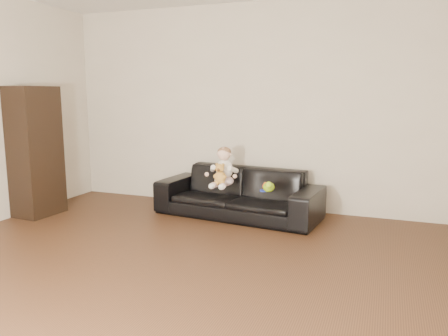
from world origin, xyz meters
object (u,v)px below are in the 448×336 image
at_px(sofa, 238,193).
at_px(toy_rattle, 266,187).
at_px(baby, 224,169).
at_px(teddy_bear, 220,174).
at_px(cabinet, 36,152).
at_px(toy_blue_disc, 264,191).
at_px(toy_green, 269,187).

xyz_separation_m(sofa, toy_rattle, (0.37, -0.12, 0.13)).
bearing_deg(baby, toy_rattle, -6.65).
bearing_deg(toy_rattle, teddy_bear, -166.01).
relative_size(cabinet, toy_rattle, 20.02).
bearing_deg(toy_blue_disc, sofa, 152.50).
xyz_separation_m(toy_rattle, toy_blue_disc, (0.00, -0.07, -0.03)).
relative_size(sofa, baby, 4.17).
height_order(sofa, toy_rattle, sofa).
height_order(teddy_bear, toy_green, teddy_bear).
bearing_deg(sofa, baby, -137.72).
xyz_separation_m(sofa, toy_blue_disc, (0.38, -0.20, 0.10)).
bearing_deg(teddy_bear, sofa, 46.78).
bearing_deg(sofa, toy_blue_disc, -21.20).
distance_m(teddy_bear, toy_rattle, 0.55).
relative_size(sofa, toy_blue_disc, 20.82).
bearing_deg(cabinet, sofa, 22.65).
bearing_deg(toy_rattle, toy_green, -55.24).
bearing_deg(toy_blue_disc, toy_rattle, 90.62).
distance_m(cabinet, baby, 2.29).
relative_size(teddy_bear, toy_blue_disc, 2.61).
relative_size(toy_rattle, toy_blue_disc, 0.82).
xyz_separation_m(cabinet, toy_green, (2.76, 0.58, -0.35)).
relative_size(cabinet, teddy_bear, 6.33).
relative_size(sofa, toy_rattle, 25.27).
relative_size(cabinet, toy_green, 9.79).
relative_size(cabinet, toy_blue_disc, 16.49).
distance_m(cabinet, toy_green, 2.84).
bearing_deg(toy_blue_disc, cabinet, -167.43).
bearing_deg(toy_green, cabinet, -168.05).
bearing_deg(teddy_bear, toy_green, -10.52).
height_order(teddy_bear, toy_blue_disc, teddy_bear).
height_order(teddy_bear, toy_rattle, teddy_bear).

